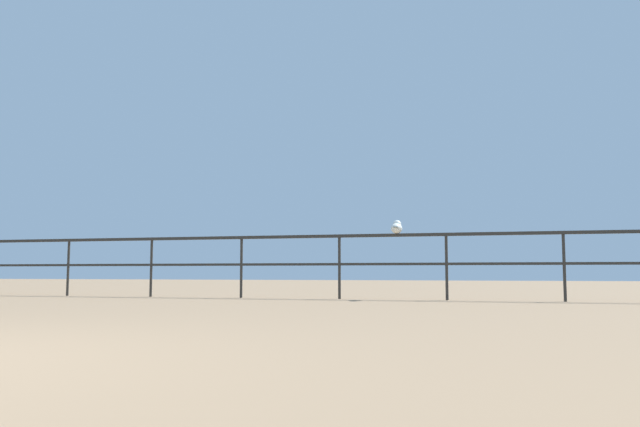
# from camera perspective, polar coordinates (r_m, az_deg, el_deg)

# --- Properties ---
(pier_railing) EXTENTS (25.16, 0.05, 1.02)m
(pier_railing) POSITION_cam_1_polar(r_m,az_deg,el_deg) (10.30, -2.78, -3.50)
(pier_railing) COLOR #2C2A25
(pier_railing) RESTS_ON ground_plane
(seagull_on_rail) EXTENTS (0.20, 0.46, 0.22)m
(seagull_on_rail) POSITION_cam_1_polar(r_m,az_deg,el_deg) (9.94, 6.93, -1.25)
(seagull_on_rail) COLOR white
(seagull_on_rail) RESTS_ON pier_railing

